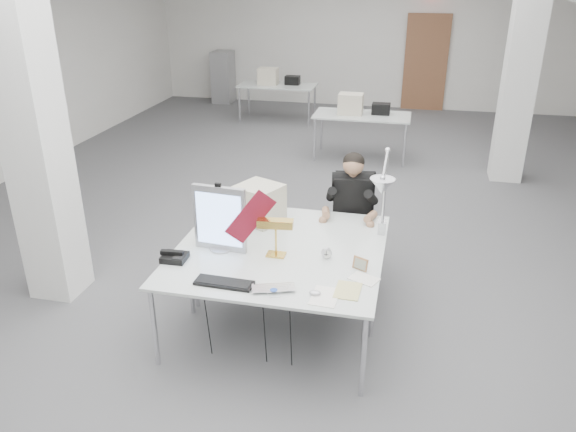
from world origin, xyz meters
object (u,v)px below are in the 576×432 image
monitor (220,219)px  laptop (274,292)px  beige_monitor (259,203)px  desk_main (267,274)px  seated_person (352,195)px  architect_lamp (383,203)px  bankers_lamp (276,237)px  desk_phone (175,257)px  office_chair (351,227)px

monitor → laptop: 0.92m
monitor → beige_monitor: size_ratio=1.51×
desk_main → seated_person: bearing=71.3°
seated_person → architect_lamp: (0.35, -0.78, 0.26)m
monitor → architect_lamp: size_ratio=0.72×
bankers_lamp → laptop: bearing=-84.5°
seated_person → monitor: (-1.00, -1.17, 0.15)m
seated_person → laptop: seated_person is taller
bankers_lamp → beige_monitor: 0.74m
laptop → desk_phone: size_ratio=1.61×
seated_person → bankers_lamp: (-0.50, -1.18, 0.03)m
monitor → desk_phone: monitor is taller
desk_phone → architect_lamp: architect_lamp is taller
bankers_lamp → desk_phone: bankers_lamp is taller
bankers_lamp → desk_phone: 0.87m
desk_main → seated_person: (0.50, 1.49, 0.16)m
monitor → beige_monitor: monitor is taller
office_chair → monitor: (-1.00, -1.22, 0.53)m
seated_person → laptop: bearing=-110.9°
architect_lamp → laptop: bearing=-121.0°
architect_lamp → seated_person: bearing=118.8°
architect_lamp → office_chair: bearing=117.5°
desk_main → monitor: size_ratio=3.07×
beige_monitor → architect_lamp: (1.18, -0.27, 0.23)m
laptop → office_chair: bearing=59.9°
desk_main → office_chair: bearing=71.8°
beige_monitor → architect_lamp: bearing=11.5°
desk_main → bankers_lamp: bankers_lamp is taller
bankers_lamp → beige_monitor: bearing=109.4°
desk_main → bankers_lamp: (0.00, 0.31, 0.19)m
monitor → bankers_lamp: 0.51m
desk_phone → office_chair: bearing=47.2°
office_chair → bankers_lamp: bankers_lamp is taller
monitor → seated_person: bearing=54.1°
beige_monitor → monitor: bearing=-80.1°
office_chair → laptop: 1.88m
architect_lamp → desk_phone: bearing=-153.2°
desk_main → desk_phone: size_ratio=8.81×
office_chair → monitor: size_ratio=1.76×
laptop → beige_monitor: (-0.46, 1.26, 0.17)m
desk_main → laptop: (0.13, -0.29, 0.03)m
laptop → bankers_lamp: bearing=83.8°
monitor → laptop: (0.63, -0.61, -0.28)m
monitor → architect_lamp: 1.41m
seated_person → beige_monitor: bearing=-157.4°
laptop → desk_phone: desk_phone is taller
beige_monitor → architect_lamp: size_ratio=0.47×
office_chair → architect_lamp: bearing=-76.5°
seated_person → architect_lamp: 0.89m
desk_phone → monitor: bearing=40.1°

